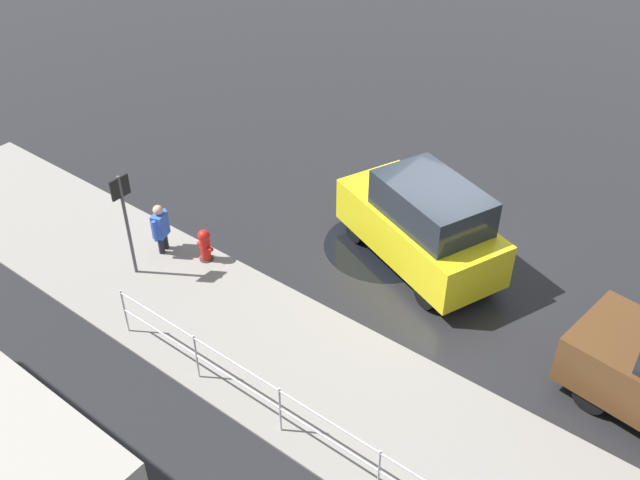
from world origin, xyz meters
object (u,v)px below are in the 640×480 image
Objects in this scene: moving_hatchback at (422,224)px; fire_hydrant at (205,246)px; sign_post at (125,212)px; pedestrian at (161,227)px.

fire_hydrant is at bearing 37.02° from moving_hatchback.
moving_hatchback is 5.30× the size of fire_hydrant.
sign_post reaches higher than fire_hydrant.
moving_hatchback reaches higher than pedestrian.
pedestrian is (0.96, 0.35, 0.28)m from fire_hydrant.
sign_post is (-0.09, 0.87, 0.90)m from pedestrian.
fire_hydrant is at bearing -159.91° from pedestrian.
pedestrian is at bearing 20.09° from fire_hydrant.
moving_hatchback is 4.65m from fire_hydrant.
pedestrian is at bearing -83.80° from sign_post.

